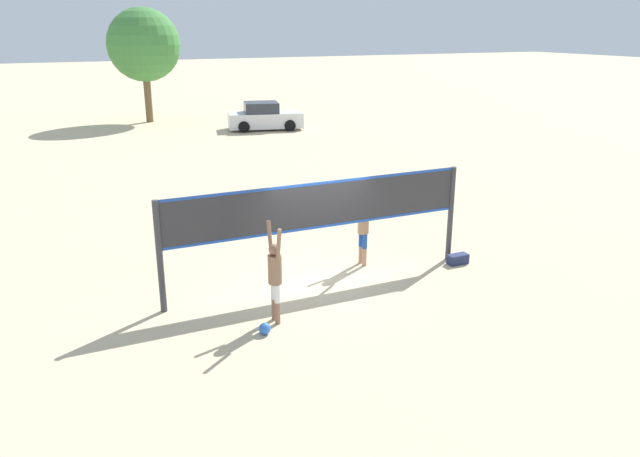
{
  "coord_description": "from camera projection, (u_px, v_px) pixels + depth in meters",
  "views": [
    {
      "loc": [
        -5.73,
        -12.33,
        5.8
      ],
      "look_at": [
        0.0,
        0.0,
        1.34
      ],
      "focal_mm": 35.0,
      "sensor_mm": 36.0,
      "label": 1
    }
  ],
  "objects": [
    {
      "name": "volleyball",
      "position": [
        265.0,
        329.0,
        12.24
      ],
      "size": [
        0.24,
        0.24,
        0.24
      ],
      "color": "blue",
      "rests_on": "ground_plane"
    },
    {
      "name": "player_spiker",
      "position": [
        275.0,
        272.0,
        12.45
      ],
      "size": [
        0.28,
        0.7,
        2.09
      ],
      "rotation": [
        0.0,
        0.0,
        1.57
      ],
      "color": "#8C664C",
      "rests_on": "ground_plane"
    },
    {
      "name": "parked_car_mid",
      "position": [
        264.0,
        117.0,
        36.06
      ],
      "size": [
        4.55,
        2.84,
        1.57
      ],
      "rotation": [
        0.0,
        0.0,
        -0.24
      ],
      "color": "silver",
      "rests_on": "ground_plane"
    },
    {
      "name": "tree_left_cluster",
      "position": [
        144.0,
        45.0,
        37.64
      ],
      "size": [
        4.38,
        4.38,
        6.84
      ],
      "color": "brown",
      "rests_on": "ground_plane"
    },
    {
      "name": "ground_plane",
      "position": [
        320.0,
        282.0,
        14.72
      ],
      "size": [
        200.0,
        200.0,
        0.0
      ],
      "primitive_type": "plane",
      "color": "beige"
    },
    {
      "name": "player_blocker",
      "position": [
        363.0,
        224.0,
        15.51
      ],
      "size": [
        0.28,
        0.69,
        2.05
      ],
      "rotation": [
        0.0,
        0.0,
        -1.57
      ],
      "color": "tan",
      "rests_on": "ground_plane"
    },
    {
      "name": "volleyball_net",
      "position": [
        320.0,
        215.0,
        14.2
      ],
      "size": [
        7.45,
        0.14,
        2.44
      ],
      "color": "#38383D",
      "rests_on": "ground_plane"
    },
    {
      "name": "gear_bag",
      "position": [
        458.0,
        259.0,
        15.84
      ],
      "size": [
        0.53,
        0.26,
        0.25
      ],
      "color": "navy",
      "rests_on": "ground_plane"
    }
  ]
}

